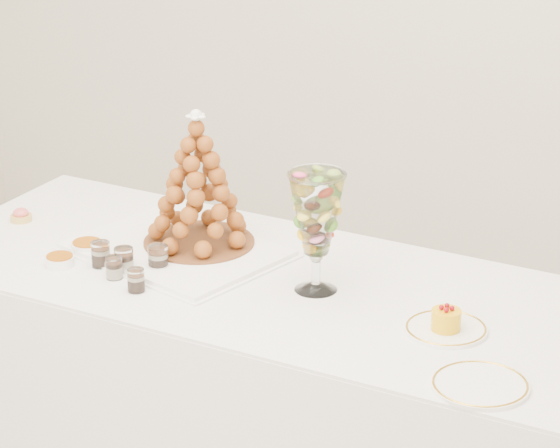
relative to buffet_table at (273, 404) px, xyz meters
The scene contains 15 objects.
buffet_table is the anchor object (origin of this frame).
lace_tray 0.51m from the buffet_table, behind, with size 0.55×0.41×0.02m, color white.
macaron_vase 0.61m from the buffet_table, ahead, with size 0.15×0.15×0.33m.
cake_plate 0.66m from the buffet_table, ahead, with size 0.21×0.21×0.01m, color white.
spare_plate 0.85m from the buffet_table, 23.84° to the right, with size 0.23×0.23×0.01m, color white.
pink_tart 0.96m from the buffet_table, behind, with size 0.06×0.06×0.04m.
verrine_a 0.64m from the buffet_table, 163.87° to the right, with size 0.05×0.05×0.07m, color white.
verrine_b 0.59m from the buffet_table, 159.93° to the right, with size 0.05×0.05×0.07m, color white.
verrine_c 0.53m from the buffet_table, 163.44° to the right, with size 0.06×0.06×0.07m, color white.
verrine_d 0.60m from the buffet_table, 154.37° to the right, with size 0.05×0.05×0.06m, color white.
verrine_e 0.55m from the buffet_table, 141.59° to the right, with size 0.05×0.05×0.06m, color white.
ramekin_back 0.69m from the buffet_table, behind, with size 0.09×0.09×0.03m, color white.
ramekin_front 0.72m from the buffet_table, 162.21° to the right, with size 0.08×0.08×0.03m, color white.
croquembouche 0.67m from the buffet_table, 161.70° to the left, with size 0.32×0.32×0.39m.
mousse_cake 0.68m from the buffet_table, ahead, with size 0.07×0.07×0.07m.
Camera 1 is at (1.55, -2.57, 2.25)m, focal length 85.00 mm.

